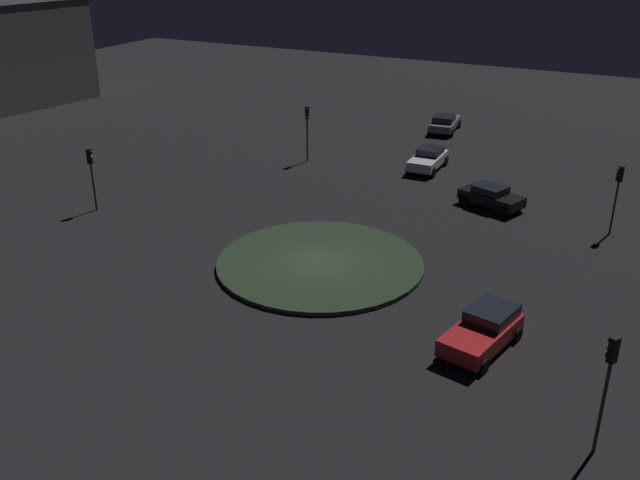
% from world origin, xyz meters
% --- Properties ---
extents(ground_plane, '(120.01, 120.01, 0.00)m').
position_xyz_m(ground_plane, '(0.00, 0.00, 0.00)').
color(ground_plane, black).
extents(roundabout_island, '(10.70, 10.70, 0.24)m').
position_xyz_m(roundabout_island, '(0.00, 0.00, 0.12)').
color(roundabout_island, '#263823').
rests_on(roundabout_island, ground_plane).
extents(car_red, '(2.82, 4.49, 1.57)m').
position_xyz_m(car_red, '(9.54, -3.79, 0.81)').
color(car_red, red).
rests_on(car_red, ground_plane).
extents(car_grey, '(2.50, 4.62, 1.45)m').
position_xyz_m(car_grey, '(-2.38, 27.85, 0.76)').
color(car_grey, slate).
rests_on(car_grey, ground_plane).
extents(car_white, '(2.12, 4.24, 1.49)m').
position_xyz_m(car_white, '(-0.28, 17.54, 0.78)').
color(car_white, white).
rests_on(car_white, ground_plane).
extents(car_black, '(4.26, 3.04, 1.40)m').
position_xyz_m(car_black, '(5.71, 12.10, 0.74)').
color(car_black, black).
rests_on(car_black, ground_plane).
extents(traffic_light_northwest, '(0.37, 0.40, 4.11)m').
position_xyz_m(traffic_light_northwest, '(-8.87, 15.23, 2.93)').
color(traffic_light_northwest, '#2D2D2D').
rests_on(traffic_light_northwest, ground_plane).
extents(traffic_light_northeast, '(0.39, 0.38, 4.05)m').
position_xyz_m(traffic_light_northeast, '(12.83, 11.10, 2.89)').
color(traffic_light_northeast, '#2D2D2D').
rests_on(traffic_light_northeast, ground_plane).
extents(traffic_light_west, '(0.36, 0.31, 3.89)m').
position_xyz_m(traffic_light_west, '(-15.80, 0.61, 2.78)').
color(traffic_light_west, '#2D2D2D').
rests_on(traffic_light_west, ground_plane).
extents(traffic_light_southeast, '(0.40, 0.37, 4.46)m').
position_xyz_m(traffic_light_southeast, '(14.58, -8.45, 3.16)').
color(traffic_light_southeast, '#2D2D2D').
rests_on(traffic_light_southeast, ground_plane).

